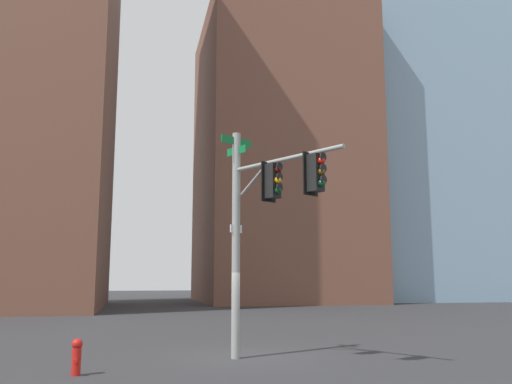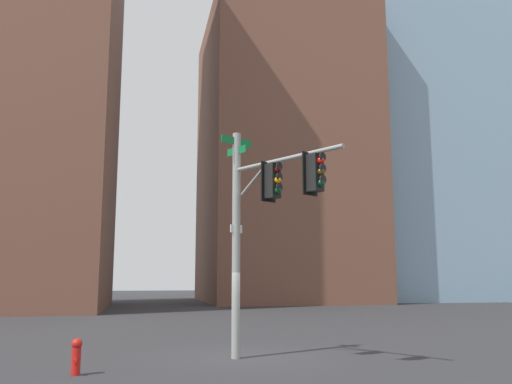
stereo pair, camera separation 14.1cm
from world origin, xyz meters
The scene contains 6 objects.
ground_plane centered at (0.00, 0.00, 0.00)m, with size 200.00×200.00×0.00m, color #2D2D30.
signal_pole_assembly centered at (1.31, 0.27, 4.30)m, with size 4.05×2.69×6.80m.
fire_hydrant centered at (2.31, -4.57, 0.47)m, with size 0.34×0.26×0.87m.
building_brick_nearside centered at (-30.07, -13.38, 20.67)m, with size 19.26×15.26×41.34m, color brown.
building_brick_midblock centered at (-39.47, 11.55, 15.34)m, with size 19.27×16.51×30.68m, color brown.
building_glass_tower centered at (-47.59, 31.23, 38.71)m, with size 29.50×31.42×77.42m, color #7A99B2.
Camera 1 is at (16.55, -3.25, 2.30)m, focal length 38.12 mm.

